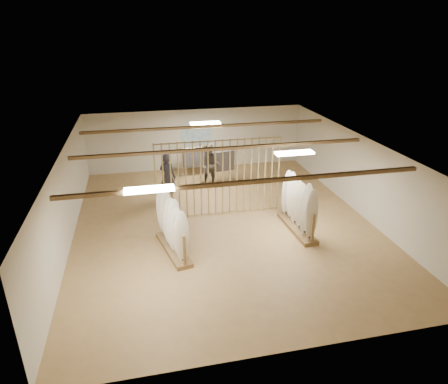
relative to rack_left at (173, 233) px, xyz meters
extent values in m
plane|color=#AB8453|center=(1.89, 1.42, -0.61)|extent=(12.00, 12.00, 0.00)
plane|color=#97948F|center=(1.89, 1.42, 2.19)|extent=(12.00, 12.00, 0.00)
plane|color=beige|center=(1.89, 7.42, 0.79)|extent=(12.00, 0.00, 12.00)
plane|color=beige|center=(1.89, -4.58, 0.79)|extent=(12.00, 0.00, 12.00)
plane|color=beige|center=(-3.11, 1.42, 0.79)|extent=(0.00, 12.00, 12.00)
plane|color=beige|center=(6.89, 1.42, 0.79)|extent=(0.00, 12.00, 12.00)
cube|color=olive|center=(1.89, 1.42, 2.11)|extent=(9.50, 6.12, 0.10)
cube|color=white|center=(1.89, 1.42, 2.13)|extent=(1.20, 0.35, 0.06)
cylinder|color=#A4884F|center=(-0.31, 2.22, 0.79)|extent=(0.05, 0.05, 2.78)
cylinder|color=#A4884F|center=(-0.05, 2.22, 0.79)|extent=(0.05, 0.05, 2.78)
cylinder|color=#A4884F|center=(0.20, 2.22, 0.79)|extent=(0.05, 0.05, 2.78)
cylinder|color=#A4884F|center=(0.46, 2.22, 0.79)|extent=(0.05, 0.05, 2.78)
cylinder|color=#A4884F|center=(0.72, 2.22, 0.79)|extent=(0.05, 0.05, 2.78)
cylinder|color=#A4884F|center=(0.98, 2.22, 0.79)|extent=(0.05, 0.05, 2.78)
cylinder|color=#A4884F|center=(1.24, 2.22, 0.79)|extent=(0.05, 0.05, 2.78)
cylinder|color=#A4884F|center=(1.50, 2.22, 0.79)|extent=(0.05, 0.05, 2.78)
cylinder|color=#A4884F|center=(1.76, 2.22, 0.79)|extent=(0.05, 0.05, 2.78)
cylinder|color=#A4884F|center=(2.02, 2.22, 0.79)|extent=(0.05, 0.05, 2.78)
cylinder|color=#A4884F|center=(2.27, 2.22, 0.79)|extent=(0.05, 0.05, 2.78)
cylinder|color=#A4884F|center=(2.53, 2.22, 0.79)|extent=(0.05, 0.05, 2.78)
cylinder|color=#A4884F|center=(2.79, 2.22, 0.79)|extent=(0.05, 0.05, 2.78)
cylinder|color=#A4884F|center=(3.05, 2.22, 0.79)|extent=(0.05, 0.05, 2.78)
cylinder|color=#A4884F|center=(3.31, 2.22, 0.79)|extent=(0.05, 0.05, 2.78)
cylinder|color=#A4884F|center=(3.57, 2.22, 0.79)|extent=(0.05, 0.05, 2.78)
cylinder|color=#A4884F|center=(3.83, 2.22, 0.79)|extent=(0.05, 0.05, 2.78)
cylinder|color=#A4884F|center=(4.09, 2.22, 0.79)|extent=(0.05, 0.05, 2.78)
cube|color=#3577BC|center=(1.89, 7.40, 0.99)|extent=(1.40, 0.03, 0.90)
cube|color=olive|center=(0.00, 0.00, -0.54)|extent=(0.94, 2.26, 0.13)
cylinder|color=black|center=(0.00, 0.00, 0.28)|extent=(0.47, 2.11, 0.01)
ellipsoid|color=silver|center=(0.19, -0.88, 0.35)|extent=(0.43, 0.14, 1.65)
ellipsoid|color=silver|center=(0.11, -0.53, 0.35)|extent=(0.43, 0.14, 1.65)
ellipsoid|color=white|center=(0.04, -0.18, 0.35)|extent=(0.43, 0.14, 1.65)
ellipsoid|color=white|center=(-0.04, 0.18, 0.35)|extent=(0.43, 0.14, 1.65)
ellipsoid|color=silver|center=(-0.11, 0.53, 0.35)|extent=(0.43, 0.14, 1.65)
ellipsoid|color=silver|center=(-0.19, 0.88, 0.35)|extent=(0.43, 0.14, 1.65)
cube|color=olive|center=(4.19, 0.47, -0.54)|extent=(0.61, 2.28, 0.14)
cylinder|color=black|center=(4.19, 0.47, 0.30)|extent=(0.11, 2.21, 0.01)
ellipsoid|color=silver|center=(4.23, -0.45, 0.37)|extent=(0.44, 0.07, 1.69)
ellipsoid|color=white|center=(4.22, -0.08, 0.37)|extent=(0.44, 0.07, 1.69)
ellipsoid|color=silver|center=(4.20, 0.29, 0.37)|extent=(0.44, 0.07, 1.69)
ellipsoid|color=silver|center=(4.18, 0.66, 0.37)|extent=(0.44, 0.07, 1.69)
ellipsoid|color=white|center=(4.16, 1.03, 0.37)|extent=(0.44, 0.07, 1.69)
ellipsoid|color=white|center=(4.15, 1.40, 0.37)|extent=(0.44, 0.07, 1.69)
cylinder|color=silver|center=(1.66, 6.29, 0.72)|extent=(1.28, 0.16, 0.03)
cube|color=#212227|center=(1.66, 6.29, 0.28)|extent=(1.22, 0.44, 0.78)
cylinder|color=silver|center=(1.66, 6.29, 0.08)|extent=(0.03, 0.03, 1.37)
cylinder|color=silver|center=(2.49, 5.27, 0.87)|extent=(1.42, 0.21, 0.03)
cube|color=#212227|center=(2.49, 5.27, 0.38)|extent=(1.36, 0.52, 0.87)
cylinder|color=silver|center=(2.49, 5.27, 0.15)|extent=(0.03, 0.03, 1.53)
imported|color=#25252C|center=(0.22, 3.96, 0.45)|extent=(0.94, 0.89, 2.13)
imported|color=#302C25|center=(2.06, 4.99, 0.44)|extent=(1.27, 1.19, 2.10)
camera|label=1|loc=(-0.75, -10.60, 5.82)|focal=32.00mm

